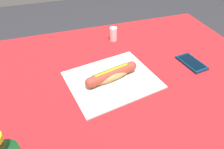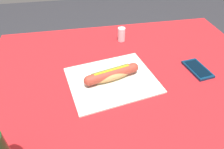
# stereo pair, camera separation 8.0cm
# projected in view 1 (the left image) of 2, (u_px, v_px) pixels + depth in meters

# --- Properties ---
(dining_table) EXTENTS (1.15, 0.90, 0.73)m
(dining_table) POSITION_uv_depth(u_px,v_px,m) (127.00, 97.00, 0.92)
(dining_table) COLOR brown
(dining_table) RESTS_ON ground
(paper_wrapper) EXTENTS (0.37, 0.32, 0.01)m
(paper_wrapper) POSITION_uv_depth(u_px,v_px,m) (112.00, 80.00, 0.81)
(paper_wrapper) COLOR silver
(paper_wrapper) RESTS_ON dining_table
(hot_dog) EXTENTS (0.22, 0.09, 0.05)m
(hot_dog) POSITION_uv_depth(u_px,v_px,m) (112.00, 74.00, 0.80)
(hot_dog) COLOR tan
(hot_dog) RESTS_ON paper_wrapper
(cell_phone) EXTENTS (0.09, 0.14, 0.01)m
(cell_phone) POSITION_uv_depth(u_px,v_px,m) (192.00, 63.00, 0.90)
(cell_phone) COLOR #0A2D4C
(cell_phone) RESTS_ON dining_table
(salt_shaker) EXTENTS (0.04, 0.04, 0.07)m
(salt_shaker) POSITION_uv_depth(u_px,v_px,m) (113.00, 34.00, 1.03)
(salt_shaker) COLOR silver
(salt_shaker) RESTS_ON dining_table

